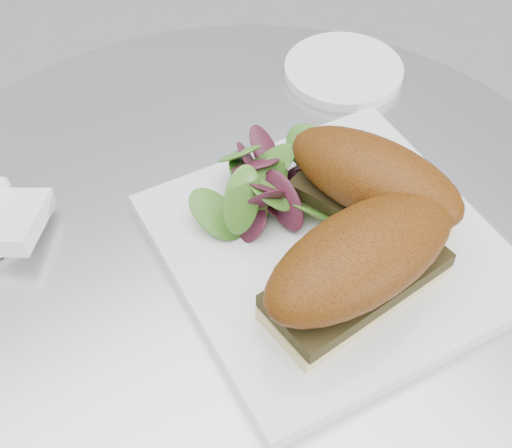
# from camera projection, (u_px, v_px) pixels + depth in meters

# --- Properties ---
(table) EXTENTS (0.70, 0.70, 0.73)m
(table) POSITION_uv_depth(u_px,v_px,m) (249.00, 387.00, 0.81)
(table) COLOR silver
(table) RESTS_ON ground
(plate) EXTENTS (0.30, 0.30, 0.02)m
(plate) POSITION_uv_depth(u_px,v_px,m) (331.00, 249.00, 0.62)
(plate) COLOR white
(plate) RESTS_ON table
(sandwich_left) EXTENTS (0.18, 0.09, 0.08)m
(sandwich_left) POSITION_uv_depth(u_px,v_px,m) (361.00, 263.00, 0.54)
(sandwich_left) COLOR beige
(sandwich_left) RESTS_ON plate
(sandwich_right) EXTENTS (0.12, 0.17, 0.08)m
(sandwich_right) POSITION_uv_depth(u_px,v_px,m) (374.00, 184.00, 0.60)
(sandwich_right) COLOR beige
(sandwich_right) RESTS_ON plate
(salad) EXTENTS (0.11, 0.11, 0.05)m
(salad) POSITION_uv_depth(u_px,v_px,m) (265.00, 179.00, 0.63)
(salad) COLOR #407F29
(salad) RESTS_ON plate
(saucer) EXTENTS (0.13, 0.13, 0.01)m
(saucer) POSITION_uv_depth(u_px,v_px,m) (344.00, 70.00, 0.79)
(saucer) COLOR white
(saucer) RESTS_ON table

